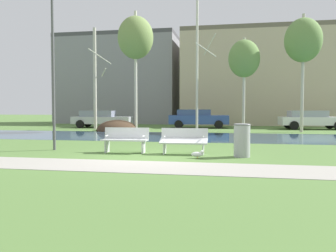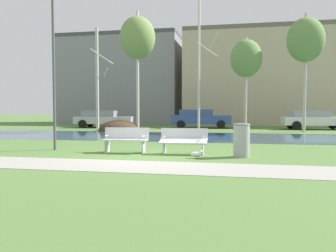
% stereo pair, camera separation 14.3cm
% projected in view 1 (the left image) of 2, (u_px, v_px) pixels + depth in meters
% --- Properties ---
extents(ground_plane, '(120.00, 120.00, 0.00)m').
position_uv_depth(ground_plane, '(188.00, 134.00, 20.87)').
color(ground_plane, '#517538').
extents(paved_path_strip, '(60.00, 1.92, 0.01)m').
position_uv_depth(paved_path_strip, '(131.00, 166.00, 9.27)').
color(paved_path_strip, '#9E998E').
rests_on(paved_path_strip, ground).
extents(river_band, '(80.00, 6.47, 0.01)m').
position_uv_depth(river_band, '(184.00, 137.00, 19.14)').
color(river_band, '#33516B').
rests_on(river_band, ground).
extents(soil_mound, '(2.84, 3.02, 1.51)m').
position_uv_depth(soil_mound, '(117.00, 131.00, 24.32)').
color(soil_mound, '#423021').
rests_on(soil_mound, ground).
extents(bench_left, '(1.61, 0.60, 0.87)m').
position_uv_depth(bench_left, '(125.00, 139.00, 12.15)').
color(bench_left, silver).
rests_on(bench_left, ground).
extents(bench_right, '(1.61, 0.60, 0.87)m').
position_uv_depth(bench_right, '(184.00, 140.00, 11.77)').
color(bench_right, silver).
rests_on(bench_right, ground).
extents(trash_bin, '(0.54, 0.54, 1.06)m').
position_uv_depth(trash_bin, '(242.00, 140.00, 11.06)').
color(trash_bin, '#999B9E').
rests_on(trash_bin, ground).
extents(seagull, '(0.43, 0.16, 0.26)m').
position_uv_depth(seagull, '(198.00, 154.00, 10.79)').
color(seagull, white).
rests_on(seagull, ground).
extents(streetlamp, '(0.32, 0.32, 6.16)m').
position_uv_depth(streetlamp, '(53.00, 40.00, 12.76)').
color(streetlamp, '#4C4C51').
rests_on(streetlamp, ground).
extents(birch_far_left, '(1.45, 2.25, 7.43)m').
position_uv_depth(birch_far_left, '(95.00, 78.00, 25.55)').
color(birch_far_left, '#BCB7A8').
rests_on(birch_far_left, ground).
extents(birch_left, '(2.44, 2.44, 8.21)m').
position_uv_depth(birch_left, '(136.00, 38.00, 23.88)').
color(birch_left, beige).
rests_on(birch_left, ground).
extents(birch_center_left, '(1.34, 2.45, 9.13)m').
position_uv_depth(birch_center_left, '(198.00, 62.00, 22.91)').
color(birch_center_left, beige).
rests_on(birch_center_left, ground).
extents(birch_center, '(2.06, 2.06, 6.19)m').
position_uv_depth(birch_center, '(244.00, 59.00, 22.92)').
color(birch_center, '#BCB7A8').
rests_on(birch_center, ground).
extents(birch_center_right, '(2.38, 2.38, 7.67)m').
position_uv_depth(birch_center_right, '(303.00, 41.00, 22.61)').
color(birch_center_right, '#BCB7A8').
rests_on(birch_center_right, ground).
extents(parked_van_nearest_silver, '(4.82, 2.40, 1.37)m').
position_uv_depth(parked_van_nearest_silver, '(101.00, 118.00, 28.21)').
color(parked_van_nearest_silver, '#B2B5BC').
rests_on(parked_van_nearest_silver, ground).
extents(parked_sedan_second_blue, '(4.82, 2.43, 1.47)m').
position_uv_depth(parked_sedan_second_blue, '(198.00, 118.00, 27.76)').
color(parked_sedan_second_blue, '#2D4793').
rests_on(parked_sedan_second_blue, ground).
extents(parked_hatch_third_white, '(4.81, 2.28, 1.39)m').
position_uv_depth(parked_hatch_third_white, '(311.00, 119.00, 25.84)').
color(parked_hatch_third_white, silver).
rests_on(parked_hatch_third_white, ground).
extents(building_grey_warehouse, '(12.58, 6.06, 9.27)m').
position_uv_depth(building_grey_warehouse, '(119.00, 80.00, 37.62)').
color(building_grey_warehouse, gray).
rests_on(building_grey_warehouse, ground).
extents(building_beige_block, '(17.54, 9.33, 9.01)m').
position_uv_depth(building_beige_block, '(273.00, 79.00, 34.87)').
color(building_beige_block, '#BCAD8E').
rests_on(building_beige_block, ground).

